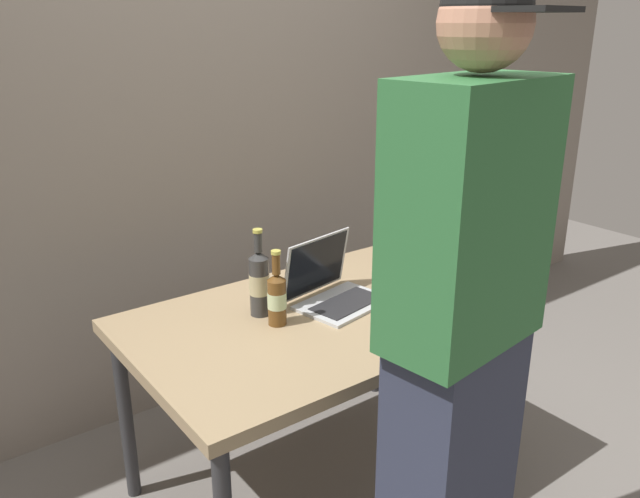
# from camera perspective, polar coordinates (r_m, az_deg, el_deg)

# --- Properties ---
(ground_plane) EXTENTS (8.00, 8.00, 0.00)m
(ground_plane) POSITION_cam_1_polar(r_m,az_deg,el_deg) (2.73, 0.08, -20.00)
(ground_plane) COLOR slate
(ground_plane) RESTS_ON ground
(desk) EXTENTS (1.37, 0.89, 0.74)m
(desk) POSITION_cam_1_polar(r_m,az_deg,el_deg) (2.36, 0.09, -7.26)
(desk) COLOR #9E8460
(desk) RESTS_ON ground
(laptop) EXTENTS (0.38, 0.34, 0.24)m
(laptop) POSITION_cam_1_polar(r_m,az_deg,el_deg) (2.41, 1.14, -3.45)
(laptop) COLOR #B7BABC
(laptop) RESTS_ON desk
(beer_bottle_dark) EXTENTS (0.07, 0.07, 0.32)m
(beer_bottle_dark) POSITION_cam_1_polar(r_m,az_deg,el_deg) (2.28, -5.44, -2.91)
(beer_bottle_dark) COLOR #333333
(beer_bottle_dark) RESTS_ON desk
(beer_bottle_amber) EXTENTS (0.07, 0.07, 0.27)m
(beer_bottle_amber) POSITION_cam_1_polar(r_m,az_deg,el_deg) (2.21, -3.86, -4.29)
(beer_bottle_amber) COLOR brown
(beer_bottle_amber) RESTS_ON desk
(person_figure) EXTENTS (0.46, 0.33, 1.88)m
(person_figure) POSITION_cam_1_polar(r_m,az_deg,el_deg) (1.71, 12.29, -8.26)
(person_figure) COLOR #2D3347
(person_figure) RESTS_ON ground
(coffee_mug) EXTENTS (0.12, 0.08, 0.09)m
(coffee_mug) POSITION_cam_1_polar(r_m,az_deg,el_deg) (2.44, 14.57, -4.00)
(coffee_mug) COLOR white
(coffee_mug) RESTS_ON desk
(back_wall) EXTENTS (6.00, 0.10, 2.60)m
(back_wall) POSITION_cam_1_polar(r_m,az_deg,el_deg) (2.95, -11.16, 10.66)
(back_wall) COLOR gray
(back_wall) RESTS_ON ground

